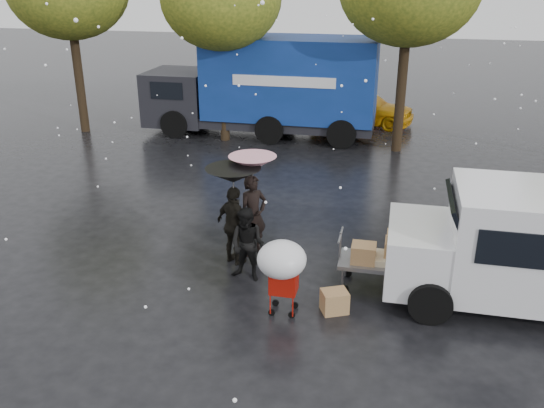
% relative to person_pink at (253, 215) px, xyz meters
% --- Properties ---
extents(ground, '(90.00, 90.00, 0.00)m').
position_rel_person_pink_xyz_m(ground, '(0.32, -1.62, -0.88)').
color(ground, black).
rests_on(ground, ground).
extents(person_pink, '(0.75, 0.76, 1.77)m').
position_rel_person_pink_xyz_m(person_pink, '(0.00, 0.00, 0.00)').
color(person_pink, black).
rests_on(person_pink, ground).
extents(person_middle, '(0.82, 0.69, 1.49)m').
position_rel_person_pink_xyz_m(person_middle, '(0.16, -1.09, -0.14)').
color(person_middle, black).
rests_on(person_middle, ground).
extents(person_black, '(1.04, 0.87, 1.67)m').
position_rel_person_pink_xyz_m(person_black, '(-0.27, -0.48, -0.05)').
color(person_black, black).
rests_on(person_black, ground).
extents(umbrella_pink, '(0.98, 0.98, 2.19)m').
position_rel_person_pink_xyz_m(umbrella_pink, '(0.00, -0.00, 1.15)').
color(umbrella_pink, '#4C4C4C').
rests_on(umbrella_pink, ground).
extents(umbrella_black, '(1.11, 1.11, 2.07)m').
position_rel_person_pink_xyz_m(umbrella_black, '(-0.27, -0.48, 1.04)').
color(umbrella_black, '#4C4C4C').
rests_on(umbrella_black, ground).
extents(vendor_cart, '(1.52, 0.80, 1.27)m').
position_rel_person_pink_xyz_m(vendor_cart, '(2.76, -0.90, -0.16)').
color(vendor_cart, slate).
rests_on(vendor_cart, ground).
extents(shopping_cart, '(0.84, 0.84, 1.46)m').
position_rel_person_pink_xyz_m(shopping_cart, '(1.08, -2.26, 0.18)').
color(shopping_cart, '#BB150A').
rests_on(shopping_cart, ground).
extents(white_van, '(4.91, 2.18, 2.20)m').
position_rel_person_pink_xyz_m(white_van, '(5.41, -0.90, 0.28)').
color(white_van, white).
rests_on(white_van, ground).
extents(blue_truck, '(8.30, 2.60, 3.50)m').
position_rel_person_pink_xyz_m(blue_truck, '(-1.86, 9.39, 0.87)').
color(blue_truck, navy).
rests_on(blue_truck, ground).
extents(box_ground_near, '(0.56, 0.52, 0.41)m').
position_rel_person_pink_xyz_m(box_ground_near, '(1.96, -1.89, -0.68)').
color(box_ground_near, '#996D43').
rests_on(box_ground_near, ground).
extents(box_ground_far, '(0.42, 0.33, 0.32)m').
position_rel_person_pink_xyz_m(box_ground_far, '(3.02, -0.31, -0.72)').
color(box_ground_far, '#996D43').
rests_on(box_ground_far, ground).
extents(yellow_taxi, '(4.23, 2.46, 1.35)m').
position_rel_person_pink_xyz_m(yellow_taxi, '(1.39, 11.74, -0.21)').
color(yellow_taxi, '#E79F0C').
rests_on(yellow_taxi, ground).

